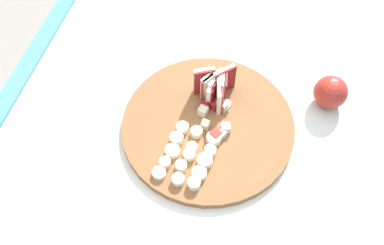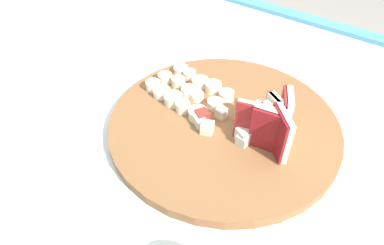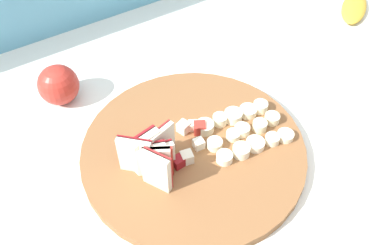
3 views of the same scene
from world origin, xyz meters
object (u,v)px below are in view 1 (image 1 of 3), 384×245
Objects in this scene: apple_wedge_fan at (216,86)px; banana_slice_rows at (190,155)px; whole_apple at (331,92)px; cutting_board at (208,126)px; apple_dice_pile at (216,115)px.

banana_slice_rows is (0.15, -0.01, -0.02)m from apple_wedge_fan.
apple_wedge_fan is at bearing -76.12° from whole_apple.
whole_apple is (-0.21, 0.24, 0.01)m from banana_slice_rows.
apple_dice_pile reaches higher than cutting_board.
apple_wedge_fan is 0.06m from apple_dice_pile.
banana_slice_rows is (0.10, -0.03, -0.00)m from apple_dice_pile.
cutting_board is 0.08m from apple_wedge_fan.
banana_slice_rows is at bearing -48.83° from whole_apple.
whole_apple is at bearing 103.88° from apple_wedge_fan.
apple_wedge_fan reaches higher than whole_apple.
cutting_board is at bearing 2.81° from apple_wedge_fan.
apple_dice_pile is 1.41× the size of whole_apple.
apple_wedge_fan is (-0.07, -0.00, 0.04)m from cutting_board.
apple_dice_pile reaches higher than banana_slice_rows.
cutting_board is at bearing 169.01° from banana_slice_rows.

